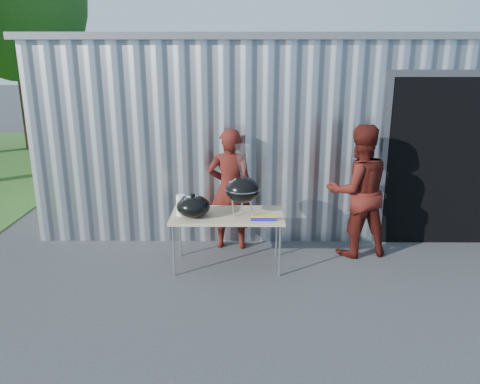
{
  "coord_description": "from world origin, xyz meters",
  "views": [
    {
      "loc": [
        -0.02,
        -5.09,
        2.81
      ],
      "look_at": [
        -0.06,
        0.86,
        1.05
      ],
      "focal_mm": 35.0,
      "sensor_mm": 36.0,
      "label": 1
    }
  ],
  "objects_px": {
    "folding_table": "(227,217)",
    "person_bystander": "(358,191)",
    "kettle_grill": "(242,184)",
    "person_cook": "(230,189)"
  },
  "relations": [
    {
      "from": "folding_table",
      "to": "person_bystander",
      "type": "relative_size",
      "value": 0.79
    },
    {
      "from": "kettle_grill",
      "to": "person_bystander",
      "type": "height_order",
      "value": "person_bystander"
    },
    {
      "from": "folding_table",
      "to": "person_bystander",
      "type": "height_order",
      "value": "person_bystander"
    },
    {
      "from": "kettle_grill",
      "to": "person_bystander",
      "type": "relative_size",
      "value": 0.5
    },
    {
      "from": "folding_table",
      "to": "kettle_grill",
      "type": "height_order",
      "value": "kettle_grill"
    },
    {
      "from": "folding_table",
      "to": "person_bystander",
      "type": "bearing_deg",
      "value": 13.46
    },
    {
      "from": "person_cook",
      "to": "person_bystander",
      "type": "relative_size",
      "value": 0.95
    },
    {
      "from": "kettle_grill",
      "to": "person_cook",
      "type": "xyz_separation_m",
      "value": [
        -0.18,
        0.67,
        -0.26
      ]
    },
    {
      "from": "person_cook",
      "to": "person_bystander",
      "type": "distance_m",
      "value": 1.83
    },
    {
      "from": "person_cook",
      "to": "person_bystander",
      "type": "xyz_separation_m",
      "value": [
        1.82,
        -0.22,
        0.04
      ]
    }
  ]
}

